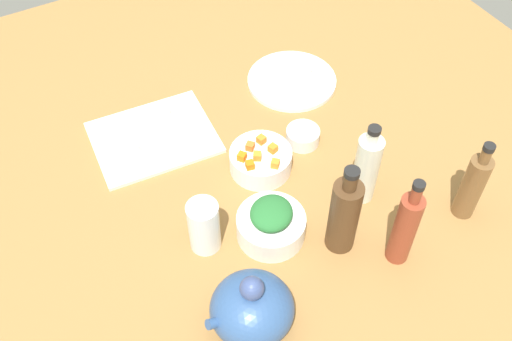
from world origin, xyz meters
TOP-DOWN VIEW (x-y plane):
  - tabletop at (0.00, 0.00)cm, footprint 190.00×190.00cm
  - cutting_board at (14.98, -25.10)cm, footprint 30.89×25.60cm
  - plate_tofu at (-25.90, -26.42)cm, footprint 23.93×23.93cm
  - bowl_greens at (4.02, 13.71)cm, footprint 14.80×14.80cm
  - bowl_carrots at (-3.41, -3.86)cm, footprint 14.60×14.60cm
  - bowl_small_side at (-16.63, -6.27)cm, footprint 8.22×8.22cm
  - teapot at (17.68, 29.96)cm, footprint 17.51×15.88cm
  - bottle_0 at (-19.51, 14.28)cm, footprint 5.57×5.57cm
  - bottle_1 at (-7.75, 22.62)cm, footprint 6.20×6.20cm
  - bottle_2 at (-36.48, 29.14)cm, footprint 4.85×4.85cm
  - bottle_3 at (-16.43, 31.25)cm, footprint 4.76×4.76cm
  - drinking_glass_0 at (17.34, 8.96)cm, footprint 6.67×6.67cm
  - carrot_cube_0 at (-1.77, -2.59)cm, footprint 2.48×2.48cm
  - carrot_cube_1 at (-6.06, -2.86)cm, footprint 2.25×2.25cm
  - carrot_cube_2 at (1.36, -4.15)cm, footprint 2.52×2.52cm
  - carrot_cube_3 at (-5.11, -6.60)cm, footprint 2.23×2.23cm
  - carrot_cube_4 at (-4.18, 1.41)cm, footprint 2.54×2.54cm
  - carrot_cube_5 at (0.99, -1.05)cm, footprint 2.12×2.12cm
  - carrot_cube_6 at (-1.80, -5.99)cm, footprint 2.54×2.54cm
  - chopped_greens_mound at (4.02, 13.71)cm, footprint 13.14×13.06cm
  - tofu_cube_0 at (-24.66, -22.48)cm, footprint 2.23×2.23cm
  - tofu_cube_1 at (-22.29, -25.57)cm, footprint 2.20×2.20cm
  - tofu_cube_2 at (-27.60, -29.77)cm, footprint 2.91×2.91cm
  - tofu_cube_3 at (-30.59, -26.02)cm, footprint 3.11×3.11cm
  - dumpling_0 at (4.70, -22.41)cm, footprint 7.08×7.00cm
  - dumpling_1 at (17.24, -29.93)cm, footprint 5.78×5.76cm
  - dumpling_2 at (20.54, -21.36)cm, footprint 6.93×7.07cm
  - dumpling_3 at (13.36, -22.22)cm, footprint 6.54×6.10cm
  - dumpling_4 at (25.35, -25.53)cm, footprint 7.43×7.13cm
  - dumpling_5 at (7.71, -28.85)cm, footprint 4.23×3.79cm

SIDE VIEW (x-z plane):
  - tabletop at x=0.00cm, z-range 0.00..3.00cm
  - cutting_board at x=14.98cm, z-range 3.00..4.00cm
  - plate_tofu at x=-25.90cm, z-range 3.00..4.20cm
  - bowl_small_side at x=-16.63cm, z-range 3.00..6.91cm
  - dumpling_5 at x=7.71cm, z-range 4.00..6.17cm
  - dumpling_3 at x=13.36cm, z-range 4.00..6.21cm
  - dumpling_1 at x=17.24cm, z-range 4.00..6.29cm
  - dumpling_0 at x=4.70cm, z-range 4.00..6.33cm
  - dumpling_2 at x=20.54cm, z-range 4.00..6.45cm
  - tofu_cube_0 at x=-24.66cm, z-range 4.20..6.40cm
  - tofu_cube_1 at x=-22.29cm, z-range 4.20..6.40cm
  - tofu_cube_2 at x=-27.60cm, z-range 4.20..6.40cm
  - tofu_cube_3 at x=-30.59cm, z-range 4.20..6.40cm
  - dumpling_4 at x=25.35cm, z-range 4.00..7.01cm
  - bowl_carrots at x=-3.41cm, z-range 3.00..8.51cm
  - bowl_greens at x=4.02cm, z-range 3.00..8.85cm
  - teapot at x=17.68cm, z-range 1.21..17.08cm
  - carrot_cube_0 at x=-1.77cm, z-range 8.51..10.31cm
  - carrot_cube_1 at x=-6.06cm, z-range 8.51..10.31cm
  - carrot_cube_2 at x=1.36cm, z-range 8.51..10.31cm
  - carrot_cube_3 at x=-5.11cm, z-range 8.51..10.31cm
  - carrot_cube_4 at x=-4.18cm, z-range 8.51..10.31cm
  - carrot_cube_5 at x=0.99cm, z-range 8.51..10.31cm
  - carrot_cube_6 at x=-1.80cm, z-range 8.51..10.31cm
  - drinking_glass_0 at x=17.34cm, z-range 3.00..15.89cm
  - chopped_greens_mound at x=4.02cm, z-range 8.85..12.56cm
  - bottle_2 at x=-36.48cm, z-range 1.23..22.75cm
  - bottle_0 at x=-19.51cm, z-range 1.52..23.16cm
  - bottle_1 at x=-7.75cm, z-range 1.11..24.82cm
  - bottle_3 at x=-16.43cm, z-range 1.06..25.07cm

